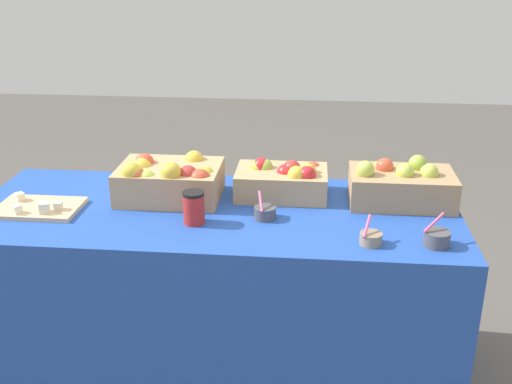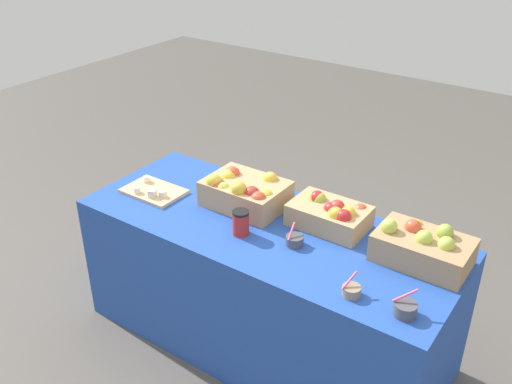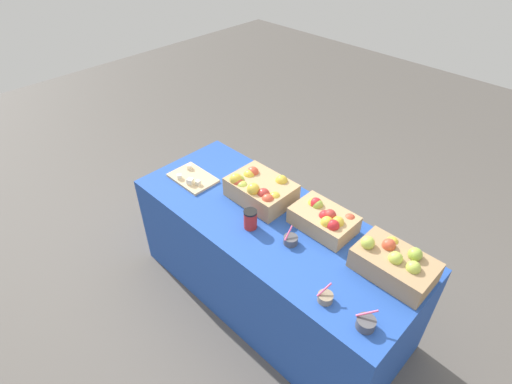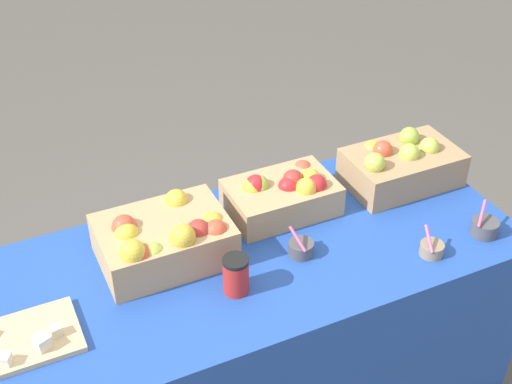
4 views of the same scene
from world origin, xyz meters
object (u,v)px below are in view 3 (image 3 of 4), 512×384
(apple_crate_middle, at_px, (324,219))
(coffee_cup, at_px, (250,219))
(sample_bowl_mid, at_px, (291,240))
(apple_crate_left, at_px, (394,263))
(apple_crate_right, at_px, (259,189))
(cutting_board_front, at_px, (192,178))
(sample_bowl_near, at_px, (325,297))
(sample_bowl_far, at_px, (366,323))

(apple_crate_middle, height_order, coffee_cup, apple_crate_middle)
(sample_bowl_mid, height_order, coffee_cup, coffee_cup)
(apple_crate_left, relative_size, apple_crate_right, 1.00)
(cutting_board_front, distance_m, coffee_cup, 0.63)
(apple_crate_right, bearing_deg, apple_crate_left, 3.05)
(sample_bowl_near, distance_m, sample_bowl_mid, 0.42)
(apple_crate_right, height_order, coffee_cup, apple_crate_right)
(sample_bowl_mid, bearing_deg, apple_crate_left, 21.77)
(apple_crate_middle, height_order, sample_bowl_mid, apple_crate_middle)
(apple_crate_middle, height_order, sample_bowl_far, apple_crate_middle)
(sample_bowl_far, bearing_deg, cutting_board_front, 173.91)
(apple_crate_left, distance_m, apple_crate_right, 0.93)
(sample_bowl_mid, bearing_deg, sample_bowl_near, -25.29)
(apple_crate_left, distance_m, coffee_cup, 0.83)
(apple_crate_middle, xyz_separation_m, sample_bowl_far, (0.55, -0.41, -0.04))
(sample_bowl_near, relative_size, sample_bowl_mid, 0.96)
(apple_crate_right, distance_m, cutting_board_front, 0.51)
(apple_crate_left, bearing_deg, cutting_board_front, -171.15)
(apple_crate_left, relative_size, sample_bowl_near, 4.29)
(apple_crate_middle, distance_m, sample_bowl_far, 0.68)
(cutting_board_front, bearing_deg, sample_bowl_mid, 0.64)
(sample_bowl_near, bearing_deg, apple_crate_middle, 127.96)
(apple_crate_left, height_order, sample_bowl_near, apple_crate_left)
(sample_bowl_near, relative_size, sample_bowl_far, 0.89)
(apple_crate_right, xyz_separation_m, sample_bowl_near, (0.78, -0.34, -0.06))
(apple_crate_left, distance_m, sample_bowl_near, 0.42)
(coffee_cup, bearing_deg, cutting_board_front, 174.85)
(cutting_board_front, height_order, sample_bowl_far, sample_bowl_far)
(apple_crate_right, relative_size, sample_bowl_far, 3.83)
(apple_crate_left, xyz_separation_m, sample_bowl_near, (-0.14, -0.39, -0.05))
(cutting_board_front, xyz_separation_m, sample_bowl_far, (1.49, -0.16, 0.02))
(apple_crate_middle, xyz_separation_m, cutting_board_front, (-0.94, -0.25, -0.06))
(apple_crate_right, bearing_deg, coffee_cup, -57.00)
(apple_crate_middle, relative_size, apple_crate_right, 0.91)
(apple_crate_middle, height_order, cutting_board_front, apple_crate_middle)
(apple_crate_middle, distance_m, sample_bowl_mid, 0.25)
(sample_bowl_near, xyz_separation_m, sample_bowl_mid, (-0.38, 0.18, 0.00))
(sample_bowl_mid, relative_size, sample_bowl_far, 0.93)
(sample_bowl_near, height_order, coffee_cup, coffee_cup)
(apple_crate_middle, relative_size, coffee_cup, 2.98)
(sample_bowl_near, bearing_deg, sample_bowl_far, 2.89)
(apple_crate_left, relative_size, sample_bowl_far, 3.82)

